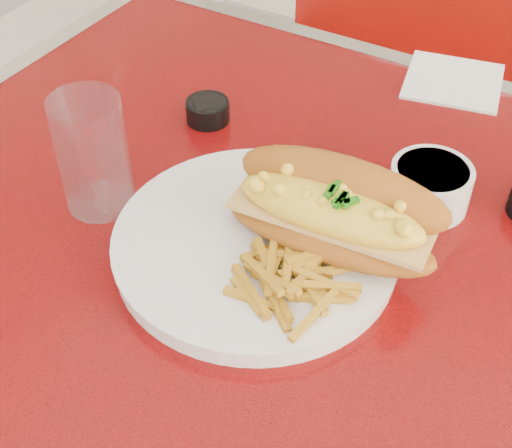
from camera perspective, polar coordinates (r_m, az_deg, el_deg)
The scene contains 10 objects.
diner_table at distance 0.85m, azimuth 8.75°, elevation -11.39°, with size 1.23×0.83×0.77m.
booth_bench_far at distance 1.64m, azimuth 19.09°, elevation 2.64°, with size 1.20×0.51×0.90m.
dinner_plate at distance 0.73m, azimuth 0.00°, elevation -1.63°, with size 0.39×0.39×0.02m.
mac_hoagie at distance 0.69m, azimuth 6.27°, elevation 1.11°, with size 0.23×0.12×0.10m.
fries_pile at distance 0.67m, azimuth 2.97°, elevation -4.11°, with size 0.10×0.09×0.03m, color gold, non-canonical shape.
fork at distance 0.71m, azimuth 5.25°, elevation -2.26°, with size 0.07×0.14×0.00m.
gravy_ramekin at distance 0.79m, azimuth 13.74°, elevation 3.02°, with size 0.09×0.09×0.05m.
sauce_cup_left at distance 0.91m, azimuth -3.89°, elevation 9.09°, with size 0.07×0.07×0.03m.
water_tumbler at distance 0.77m, azimuth -12.91°, elevation 5.48°, with size 0.08×0.08×0.13m, color silver.
paper_napkin at distance 1.02m, azimuth 15.51°, elevation 10.96°, with size 0.13×0.13×0.00m, color white.
Camera 1 is at (0.14, -0.48, 1.29)m, focal length 50.00 mm.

